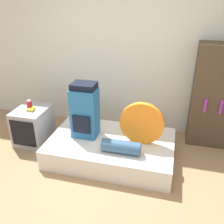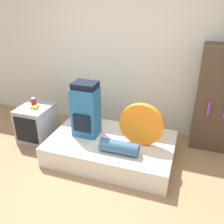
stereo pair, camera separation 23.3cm
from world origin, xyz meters
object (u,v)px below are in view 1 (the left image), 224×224
Objects in this scene: tent_bag at (142,123)px; television at (33,126)px; bookshelf at (220,97)px; backpack at (85,111)px; canister at (29,104)px; sleeping_roll at (121,147)px.

tent_bag is 1.80m from television.
bookshelf is (1.08, 0.77, 0.19)m from tent_bag.
television is 0.37× the size of bookshelf.
backpack reaches higher than television.
television is 4.30× the size of canister.
bookshelf reaches higher than sleeping_roll.
backpack is 1.56× the size of sleeping_roll.
bookshelf is at bearing 13.82° from television.
canister reaches higher than sleeping_roll.
sleeping_roll is at bearing -13.90° from television.
canister is at bearing 165.07° from sleeping_roll.
bookshelf reaches higher than backpack.
canister is at bearing 173.88° from backpack.
sleeping_roll is 1.74m from bookshelf.
backpack reaches higher than tent_bag.
tent_bag reaches higher than television.
bookshelf is (1.30, 1.08, 0.41)m from sleeping_roll.
bookshelf is at bearing 35.58° from tent_bag.
backpack is 0.51× the size of bookshelf.
canister is at bearing 128.82° from television.
sleeping_roll is 0.88× the size of television.
tent_bag is 1.34m from bookshelf.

